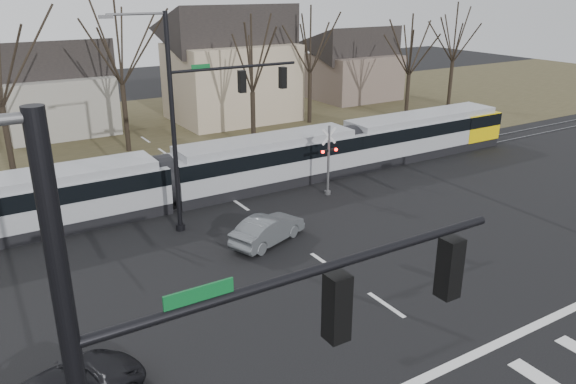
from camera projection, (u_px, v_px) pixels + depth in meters
ground at (425, 331)px, 19.36m from camera, size 140.00×140.00×0.00m
grass_verge at (137, 134)px, 44.90m from camera, size 140.00×28.00×0.01m
stop_line at (465, 359)px, 17.92m from camera, size 28.00×0.35×0.01m
lane_dashes at (224, 193)px, 32.13m from camera, size 0.18×30.00×0.01m
rail_pair at (225, 194)px, 31.96m from camera, size 90.00×1.52×0.06m
tram at (265, 160)px, 32.92m from camera, size 38.22×2.84×2.90m
sedan at (268, 229)px, 25.83m from camera, size 4.07×4.92×1.31m
signal_pole_far at (205, 111)px, 26.18m from camera, size 9.28×0.44×10.20m
rail_crossing_signal at (328, 163)px, 31.38m from camera, size 1.08×0.36×4.00m
tree_row at (185, 79)px, 39.36m from camera, size 59.20×7.20×10.00m
house_b at (55, 83)px, 44.26m from camera, size 8.64×7.56×7.65m
house_c at (231, 59)px, 48.32m from camera, size 10.80×8.64×10.10m
house_d at (354, 60)px, 57.74m from camera, size 8.64×7.56×7.65m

